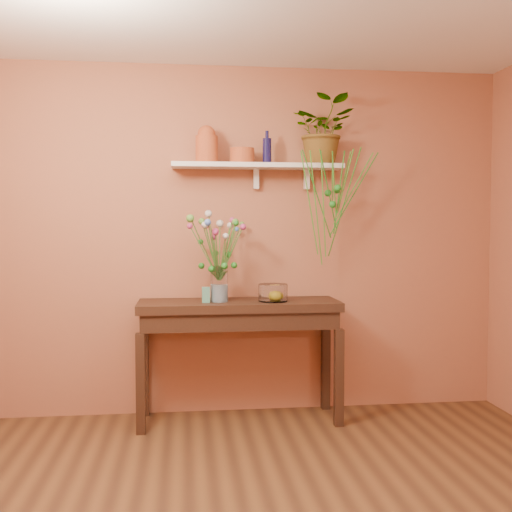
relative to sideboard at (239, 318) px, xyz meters
name	(u,v)px	position (x,y,z in m)	size (l,w,h in m)	color
room	(296,252)	(0.11, -1.74, 0.58)	(4.04, 4.04, 2.70)	brown
sideboard	(239,318)	(0.00, 0.00, 0.00)	(1.49, 0.48, 0.90)	#3A2015
wall_shelf	(259,167)	(0.17, 0.13, 1.14)	(1.30, 0.24, 0.19)	white
terracotta_jug	(207,145)	(-0.23, 0.10, 1.30)	(0.17, 0.17, 0.28)	#B64829
terracotta_pot	(242,156)	(0.04, 0.11, 1.22)	(0.18, 0.18, 0.11)	#B64829
blue_bottle	(267,150)	(0.22, 0.10, 1.26)	(0.09, 0.09, 0.24)	#13103B
spider_plant	(324,131)	(0.67, 0.14, 1.42)	(0.46, 0.40, 0.51)	#227620
plant_fronds	(333,195)	(0.71, -0.01, 0.93)	(0.61, 0.41, 0.86)	#227620
glass_vase	(219,286)	(-0.15, -0.03, 0.25)	(0.13, 0.13, 0.27)	white
bouquet	(216,236)	(-0.17, -0.03, 0.62)	(0.45, 0.46, 0.52)	#386B28
glass_bowl	(273,293)	(0.25, -0.06, 0.19)	(0.21, 0.21, 0.13)	white
lemon	(275,295)	(0.26, -0.05, 0.17)	(0.08, 0.08, 0.08)	yellow
carton	(206,295)	(-0.25, -0.07, 0.19)	(0.06, 0.04, 0.11)	teal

